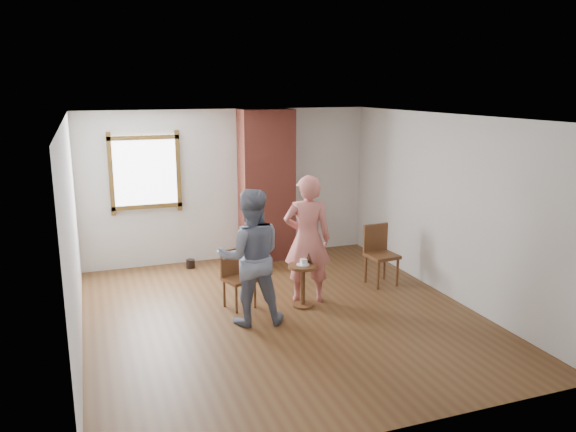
{
  "coord_description": "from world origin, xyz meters",
  "views": [
    {
      "loc": [
        -2.29,
        -6.58,
        2.97
      ],
      "look_at": [
        0.38,
        0.8,
        1.15
      ],
      "focal_mm": 35.0,
      "sensor_mm": 36.0,
      "label": 1
    }
  ],
  "objects_px": {
    "stoneware_crock": "(249,255)",
    "person_pink": "(307,239)",
    "dining_chair_left": "(237,275)",
    "man": "(251,257)",
    "side_table": "(303,279)",
    "dining_chair_right": "(379,251)"
  },
  "relations": [
    {
      "from": "side_table",
      "to": "man",
      "type": "xyz_separation_m",
      "value": [
        -0.81,
        -0.26,
        0.47
      ]
    },
    {
      "from": "dining_chair_left",
      "to": "man",
      "type": "relative_size",
      "value": 0.46
    },
    {
      "from": "dining_chair_left",
      "to": "dining_chair_right",
      "type": "relative_size",
      "value": 0.88
    },
    {
      "from": "side_table",
      "to": "person_pink",
      "type": "distance_m",
      "value": 0.55
    },
    {
      "from": "dining_chair_right",
      "to": "person_pink",
      "type": "xyz_separation_m",
      "value": [
        -1.31,
        -0.31,
        0.39
      ]
    },
    {
      "from": "stoneware_crock",
      "to": "person_pink",
      "type": "relative_size",
      "value": 0.25
    },
    {
      "from": "dining_chair_left",
      "to": "person_pink",
      "type": "relative_size",
      "value": 0.44
    },
    {
      "from": "dining_chair_left",
      "to": "man",
      "type": "xyz_separation_m",
      "value": [
        0.03,
        -0.59,
        0.42
      ]
    },
    {
      "from": "person_pink",
      "to": "side_table",
      "type": "bearing_deg",
      "value": 71.06
    },
    {
      "from": "stoneware_crock",
      "to": "man",
      "type": "bearing_deg",
      "value": -105.26
    },
    {
      "from": "stoneware_crock",
      "to": "dining_chair_left",
      "type": "xyz_separation_m",
      "value": [
        -0.61,
        -1.54,
        0.22
      ]
    },
    {
      "from": "person_pink",
      "to": "dining_chair_left",
      "type": "bearing_deg",
      "value": 9.42
    },
    {
      "from": "dining_chair_right",
      "to": "person_pink",
      "type": "bearing_deg",
      "value": -171.93
    },
    {
      "from": "dining_chair_left",
      "to": "side_table",
      "type": "bearing_deg",
      "value": -39.26
    },
    {
      "from": "stoneware_crock",
      "to": "person_pink",
      "type": "distance_m",
      "value": 1.85
    },
    {
      "from": "man",
      "to": "person_pink",
      "type": "relative_size",
      "value": 0.97
    },
    {
      "from": "dining_chair_left",
      "to": "dining_chair_right",
      "type": "xyz_separation_m",
      "value": [
        2.3,
        0.17,
        0.06
      ]
    },
    {
      "from": "stoneware_crock",
      "to": "man",
      "type": "relative_size",
      "value": 0.26
    },
    {
      "from": "person_pink",
      "to": "stoneware_crock",
      "type": "bearing_deg",
      "value": -59.82
    },
    {
      "from": "side_table",
      "to": "person_pink",
      "type": "height_order",
      "value": "person_pink"
    },
    {
      "from": "dining_chair_left",
      "to": "man",
      "type": "bearing_deg",
      "value": -104.98
    },
    {
      "from": "stoneware_crock",
      "to": "person_pink",
      "type": "bearing_deg",
      "value": -77.67
    }
  ]
}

